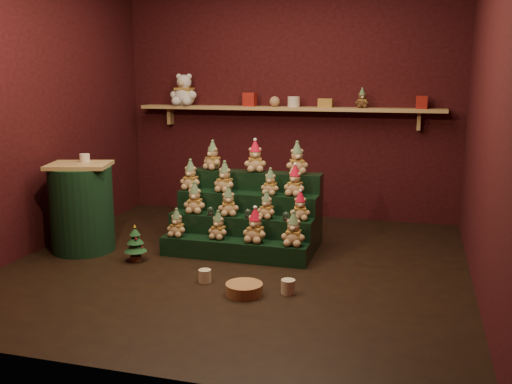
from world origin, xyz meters
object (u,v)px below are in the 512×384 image
(wicker_basket, at_px, (244,289))
(mini_christmas_tree, at_px, (135,243))
(snow_globe_a, at_px, (210,211))
(brown_bear, at_px, (362,98))
(mug_right, at_px, (288,287))
(mug_left, at_px, (205,276))
(snow_globe_c, at_px, (286,216))
(side_table, at_px, (82,208))
(riser_tier_front, at_px, (234,250))
(white_bear, at_px, (184,86))
(snow_globe_b, at_px, (248,213))

(wicker_basket, bearing_deg, mini_christmas_tree, 156.67)
(snow_globe_a, bearing_deg, brown_bear, 50.98)
(snow_globe_a, relative_size, brown_bear, 0.40)
(mug_right, bearing_deg, mug_left, 175.20)
(snow_globe_a, xyz_separation_m, snow_globe_c, (0.74, 0.00, 0.00))
(snow_globe_c, xyz_separation_m, mini_christmas_tree, (-1.30, -0.46, -0.23))
(wicker_basket, relative_size, brown_bear, 1.35)
(snow_globe_c, bearing_deg, wicker_basket, -95.84)
(mug_left, bearing_deg, brown_bear, 66.86)
(snow_globe_a, xyz_separation_m, mini_christmas_tree, (-0.56, -0.46, -0.23))
(snow_globe_a, height_order, mug_right, snow_globe_a)
(side_table, xyz_separation_m, wicker_basket, (1.85, -0.68, -0.38))
(side_table, distance_m, brown_bear, 3.22)
(riser_tier_front, distance_m, snow_globe_a, 0.45)
(snow_globe_c, relative_size, mini_christmas_tree, 0.24)
(snow_globe_c, xyz_separation_m, side_table, (-1.95, -0.30, 0.02))
(snow_globe_c, xyz_separation_m, mug_left, (-0.49, -0.80, -0.35))
(snow_globe_a, relative_size, white_bear, 0.18)
(riser_tier_front, height_order, mug_left, riser_tier_front)
(riser_tier_front, relative_size, mug_right, 12.53)
(snow_globe_c, bearing_deg, snow_globe_a, 180.00)
(snow_globe_c, distance_m, side_table, 1.97)
(mug_left, relative_size, wicker_basket, 0.36)
(snow_globe_b, height_order, wicker_basket, snow_globe_b)
(riser_tier_front, xyz_separation_m, snow_globe_b, (0.09, 0.16, 0.31))
(riser_tier_front, distance_m, wicker_basket, 0.90)
(mug_right, xyz_separation_m, wicker_basket, (-0.32, -0.12, -0.01))
(side_table, bearing_deg, white_bear, 64.13)
(mug_left, distance_m, white_bear, 3.01)
(mug_left, bearing_deg, snow_globe_c, 58.39)
(mini_christmas_tree, relative_size, mug_left, 3.31)
(snow_globe_c, bearing_deg, mug_left, -121.61)
(snow_globe_c, height_order, white_bear, white_bear)
(wicker_basket, height_order, brown_bear, brown_bear)
(mug_left, height_order, white_bear, white_bear)
(mug_right, bearing_deg, brown_bear, 83.25)
(snow_globe_a, height_order, white_bear, white_bear)
(wicker_basket, xyz_separation_m, brown_bear, (0.61, 2.52, 1.38))
(riser_tier_front, relative_size, white_bear, 2.93)
(mug_left, height_order, wicker_basket, mug_left)
(mug_right, height_order, wicker_basket, mug_right)
(snow_globe_c, height_order, wicker_basket, snow_globe_c)
(snow_globe_b, bearing_deg, brown_bear, 60.53)
(snow_globe_b, xyz_separation_m, side_table, (-1.58, -0.30, 0.02))
(mini_christmas_tree, relative_size, mug_right, 3.13)
(snow_globe_c, relative_size, white_bear, 0.18)
(mug_left, height_order, brown_bear, brown_bear)
(snow_globe_c, xyz_separation_m, brown_bear, (0.51, 1.54, 1.02))
(mug_right, bearing_deg, riser_tier_front, 133.91)
(side_table, relative_size, brown_bear, 4.01)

